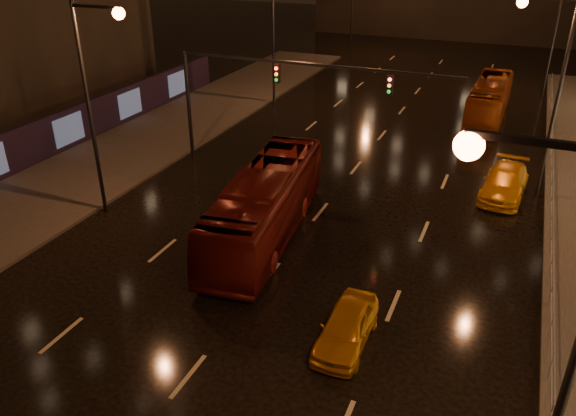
% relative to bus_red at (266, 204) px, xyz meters
% --- Properties ---
extents(ground, '(140.00, 140.00, 0.00)m').
position_rel_bus_red_xyz_m(ground, '(1.50, 6.99, -1.53)').
color(ground, black).
rests_on(ground, ground).
extents(sidewalk_left, '(7.00, 70.00, 0.15)m').
position_rel_bus_red_xyz_m(sidewalk_left, '(-12.00, 1.99, -1.45)').
color(sidewalk_left, '#38332D').
rests_on(sidewalk_left, ground).
extents(traffic_signal, '(15.31, 0.32, 6.20)m').
position_rel_bus_red_xyz_m(traffic_signal, '(-3.56, 6.99, 3.21)').
color(traffic_signal, black).
rests_on(traffic_signal, ground).
extents(streetlight_right, '(2.64, 0.50, 10.00)m').
position_rel_bus_red_xyz_m(streetlight_right, '(10.42, -11.01, 4.91)').
color(streetlight_right, black).
rests_on(streetlight_right, ground).
extents(railing_right, '(0.05, 56.00, 1.00)m').
position_rel_bus_red_xyz_m(railing_right, '(11.70, 4.99, -0.63)').
color(railing_right, '#99999E').
rests_on(railing_right, sidewalk_right).
extents(bus_red, '(3.93, 11.20, 3.05)m').
position_rel_bus_red_xyz_m(bus_red, '(0.00, 0.00, 0.00)').
color(bus_red, '#4D0E0B').
rests_on(bus_red, ground).
extents(bus_curb, '(2.48, 9.74, 2.70)m').
position_rel_bus_red_xyz_m(bus_curb, '(7.50, 21.82, -0.18)').
color(bus_curb, '#88360D').
rests_on(bus_curb, ground).
extents(taxi_near, '(1.56, 3.78, 1.28)m').
position_rel_bus_red_xyz_m(taxi_near, '(5.50, -5.63, -0.89)').
color(taxi_near, '#BF7911').
rests_on(taxi_near, ground).
extents(taxi_far, '(2.37, 5.01, 1.41)m').
position_rel_bus_red_xyz_m(taxi_far, '(9.50, 8.38, -0.82)').
color(taxi_far, orange).
rests_on(taxi_far, ground).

